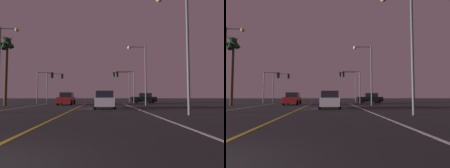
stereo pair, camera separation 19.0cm
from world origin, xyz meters
The scene contains 13 objects.
lane_edge_right centered at (5.88, 11.53, 0.00)m, with size 0.16×35.06×0.01m, color silver.
lane_center_divider centered at (0.00, 11.53, 0.00)m, with size 0.16×35.06×0.01m, color gold.
car_oncoming centered at (-2.34, 25.17, 0.82)m, with size 2.02×4.30×1.70m.
car_crossing_side centered at (9.67, 31.13, 0.82)m, with size 4.30×2.02×1.70m.
car_lead_same_lane centered at (2.81, 16.59, 0.82)m, with size 2.02×4.30×1.70m.
traffic_light_near_right centered at (6.32, 29.56, 3.91)m, with size 3.01×0.36×5.25m.
traffic_light_near_left centered at (-6.51, 29.56, 3.74)m, with size 2.61×0.36×5.04m.
traffic_light_far_right centered at (6.27, 35.06, 4.28)m, with size 3.24×0.36×5.78m.
traffic_light_far_left centered at (-6.28, 35.06, 4.02)m, with size 3.13×0.36×5.41m.
street_lamp_right_near centered at (7.63, 9.58, 4.97)m, with size 2.15×0.44×7.80m.
street_lamp_left_mid centered at (-7.68, 18.23, 5.30)m, with size 2.03×0.44×8.43m.
street_lamp_right_far centered at (7.54, 22.28, 4.90)m, with size 2.42×0.44×7.64m.
palm_tree_left_mid centered at (-9.34, 22.35, 7.11)m, with size 1.94×2.12×9.11m.
Camera 2 is at (2.78, -3.01, 1.23)m, focal length 32.28 mm.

